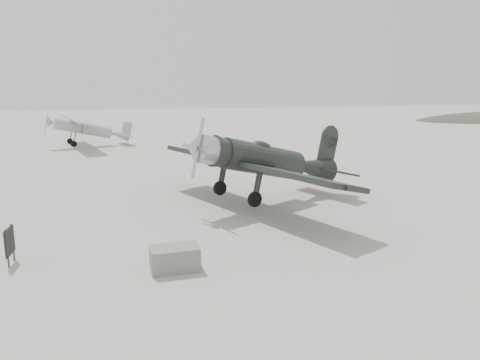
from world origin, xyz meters
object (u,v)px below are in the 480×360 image
at_px(lowwing_monoplane, 268,161).
at_px(equipment_block, 175,258).
at_px(highwing_monoplane, 87,126).
at_px(sign_board, 9,242).

xyz_separation_m(lowwing_monoplane, equipment_block, (-4.95, -6.61, -1.60)).
bearing_deg(lowwing_monoplane, highwing_monoplane, 90.44).
bearing_deg(lowwing_monoplane, sign_board, -175.17).
relative_size(equipment_block, sign_board, 1.19).
height_order(lowwing_monoplane, equipment_block, lowwing_monoplane).
bearing_deg(equipment_block, sign_board, 160.85).
height_order(lowwing_monoplane, sign_board, lowwing_monoplane).
relative_size(lowwing_monoplane, equipment_block, 7.99).
height_order(highwing_monoplane, sign_board, highwing_monoplane).
distance_m(lowwing_monoplane, sign_board, 10.98).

